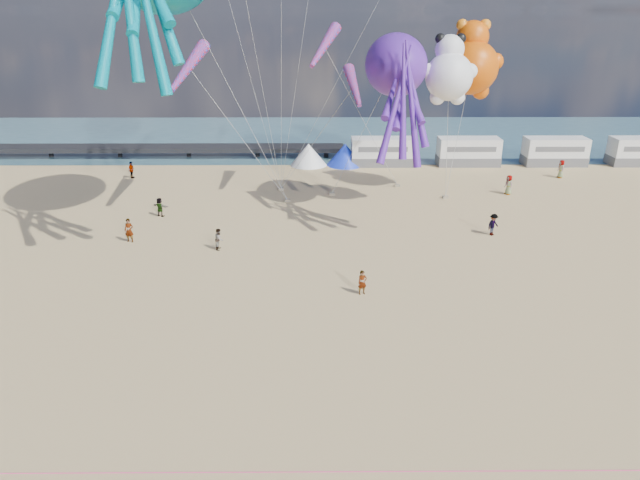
{
  "coord_description": "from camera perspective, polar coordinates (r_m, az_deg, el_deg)",
  "views": [
    {
      "loc": [
        -1.13,
        -21.3,
        15.85
      ],
      "look_at": [
        -0.96,
        6.0,
        4.82
      ],
      "focal_mm": 32.0,
      "sensor_mm": 36.0,
      "label": 1
    }
  ],
  "objects": [
    {
      "name": "kite_teddy_orange",
      "position": [
        51.99,
        14.91,
        16.33
      ],
      "size": [
        6.4,
        6.16,
        7.69
      ],
      "primitive_type": null,
      "rotation": [
        0.0,
        0.0,
        0.21
      ],
      "color": "#D65207"
    },
    {
      "name": "sandbag_c",
      "position": [
        53.07,
        12.44,
        4.22
      ],
      "size": [
        0.5,
        0.35,
        0.22
      ],
      "primitive_type": "cube",
      "color": "gray",
      "rests_on": "ground"
    },
    {
      "name": "sandbag_d",
      "position": [
        55.87,
        7.73,
        5.43
      ],
      "size": [
        0.5,
        0.35,
        0.22
      ],
      "primitive_type": "cube",
      "color": "gray",
      "rests_on": "ground"
    },
    {
      "name": "kite_octopus_purple",
      "position": [
        46.26,
        7.58,
        16.97
      ],
      "size": [
        4.85,
        10.1,
        11.25
      ],
      "primitive_type": null,
      "rotation": [
        0.0,
        0.0,
        0.07
      ],
      "color": "#54229B"
    },
    {
      "name": "beachgoer_5",
      "position": [
        43.97,
        -18.55,
        0.92
      ],
      "size": [
        1.7,
        0.67,
        1.79
      ],
      "primitive_type": "imported",
      "rotation": [
        0.0,
        0.0,
        6.19
      ],
      "color": "#7F6659",
      "rests_on": "ground"
    },
    {
      "name": "pier",
      "position": [
        72.15,
        -22.47,
        8.47
      ],
      "size": [
        60.0,
        3.0,
        0.5
      ],
      "primitive_type": "cube",
      "color": "black",
      "rests_on": "ground"
    },
    {
      "name": "beachgoer_4",
      "position": [
        48.85,
        -15.72,
        3.19
      ],
      "size": [
        1.0,
        0.72,
        1.57
      ],
      "primitive_type": "imported",
      "rotation": [
        0.0,
        0.0,
        2.73
      ],
      "color": "#7F6659",
      "rests_on": "ground"
    },
    {
      "name": "tent_blue",
      "position": [
        63.1,
        2.52,
        8.55
      ],
      "size": [
        4.0,
        4.0,
        2.4
      ],
      "primitive_type": "cone",
      "color": "#1933CC",
      "rests_on": "ground"
    },
    {
      "name": "sandbag_e",
      "position": [
        54.38,
        -3.9,
        5.12
      ],
      "size": [
        0.5,
        0.35,
        0.22
      ],
      "primitive_type": "cube",
      "color": "gray",
      "rests_on": "ground"
    },
    {
      "name": "beachgoer_1",
      "position": [
        41.05,
        -10.06,
        0.1
      ],
      "size": [
        0.55,
        0.79,
        1.56
      ],
      "primitive_type": "imported",
      "rotation": [
        0.0,
        0.0,
        1.5
      ],
      "color": "#7F6659",
      "rests_on": "ground"
    },
    {
      "name": "water",
      "position": [
        77.93,
        0.48,
        10.28
      ],
      "size": [
        120.0,
        120.0,
        0.0
      ],
      "primitive_type": "plane",
      "color": "#3A616F",
      "rests_on": "ground"
    },
    {
      "name": "beachgoer_2",
      "position": [
        44.9,
        16.93,
        1.48
      ],
      "size": [
        1.04,
        1.0,
        1.69
      ],
      "primitive_type": "imported",
      "rotation": [
        0.0,
        0.0,
        0.63
      ],
      "color": "#7F6659",
      "rests_on": "ground"
    },
    {
      "name": "sandbag_b",
      "position": [
        52.78,
        1.21,
        4.64
      ],
      "size": [
        0.5,
        0.35,
        0.22
      ],
      "primitive_type": "cube",
      "color": "gray",
      "rests_on": "ground"
    },
    {
      "name": "windsock_mid",
      "position": [
        48.91,
        0.41,
        18.81
      ],
      "size": [
        3.17,
        6.28,
        6.34
      ],
      "primitive_type": null,
      "rotation": [
        0.0,
        0.0,
        -0.36
      ],
      "color": "red"
    },
    {
      "name": "tent_white",
      "position": [
        63.03,
        -1.16,
        8.55
      ],
      "size": [
        4.0,
        4.0,
        2.4
      ],
      "primitive_type": "cone",
      "color": "white",
      "rests_on": "ground"
    },
    {
      "name": "motorhome_0",
      "position": [
        63.36,
        6.18,
        8.78
      ],
      "size": [
        6.6,
        2.5,
        3.0
      ],
      "primitive_type": "cube",
      "color": "silver",
      "rests_on": "ground"
    },
    {
      "name": "rope_line",
      "position": [
        22.75,
        2.8,
        -22.14
      ],
      "size": [
        34.0,
        0.03,
        0.03
      ],
      "primitive_type": "cylinder",
      "rotation": [
        0.0,
        1.57,
        0.0
      ],
      "color": "#F2338C",
      "rests_on": "ground"
    },
    {
      "name": "beachgoer_6",
      "position": [
        63.1,
        22.97,
        6.55
      ],
      "size": [
        0.48,
        0.69,
        1.82
      ],
      "primitive_type": "imported",
      "rotation": [
        0.0,
        0.0,
        4.77
      ],
      "color": "#7F6659",
      "rests_on": "ground"
    },
    {
      "name": "sandbag_a",
      "position": [
        50.98,
        -3.26,
        3.98
      ],
      "size": [
        0.5,
        0.35,
        0.22
      ],
      "primitive_type": "cube",
      "color": "gray",
      "rests_on": "ground"
    },
    {
      "name": "beachgoer_0",
      "position": [
        55.56,
        18.36,
        5.26
      ],
      "size": [
        0.65,
        0.78,
        1.82
      ],
      "primitive_type": "imported",
      "rotation": [
        0.0,
        0.0,
        5.08
      ],
      "color": "#7F6659",
      "rests_on": "ground"
    },
    {
      "name": "ground",
      "position": [
        26.58,
        2.23,
        -14.64
      ],
      "size": [
        120.0,
        120.0,
        0.0
      ],
      "primitive_type": "plane",
      "color": "tan",
      "rests_on": "ground"
    },
    {
      "name": "beachgoer_3",
      "position": [
        61.11,
        -18.34,
        6.67
      ],
      "size": [
        0.85,
        1.21,
        1.71
      ],
      "primitive_type": "imported",
      "rotation": [
        0.0,
        0.0,
        1.36
      ],
      "color": "#7F6659",
      "rests_on": "ground"
    },
    {
      "name": "motorhome_2",
      "position": [
        68.16,
        22.43,
        8.19
      ],
      "size": [
        6.6,
        2.5,
        3.0
      ],
      "primitive_type": "cube",
      "color": "silver",
      "rests_on": "ground"
    },
    {
      "name": "motorhome_1",
      "position": [
        65.12,
        14.61,
        8.56
      ],
      "size": [
        6.6,
        2.5,
        3.0
      ],
      "primitive_type": "cube",
      "color": "silver",
      "rests_on": "ground"
    },
    {
      "name": "kite_panda",
      "position": [
        46.79,
        12.78,
        15.66
      ],
      "size": [
        5.77,
        5.64,
        6.27
      ],
      "primitive_type": null,
      "rotation": [
        0.0,
        0.0,
        0.43
      ],
      "color": "white"
    },
    {
      "name": "windsock_right",
      "position": [
        44.08,
        3.4,
        15.08
      ],
      "size": [
        1.58,
        4.76,
        4.68
      ],
      "primitive_type": null,
      "rotation": [
        0.0,
        0.0,
        0.15
      ],
      "color": "red"
    },
    {
      "name": "windsock_left",
      "position": [
        46.76,
        -13.01,
        16.52
      ],
      "size": [
        2.37,
        7.86,
        7.79
      ],
      "primitive_type": null,
      "rotation": [
        0.0,
        0.0,
        -0.17
      ],
      "color": "red"
    },
    {
      "name": "standing_person",
      "position": [
        34.2,
        4.25,
        -4.25
      ],
      "size": [
        0.64,
        0.51,
        1.52
      ],
      "primitive_type": "imported",
      "rotation": [
        0.0,
        0.0,
        0.3
      ],
      "color": "tan",
      "rests_on": "ground"
    }
  ]
}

